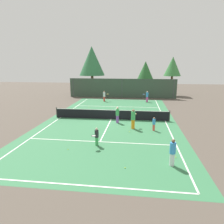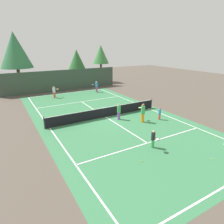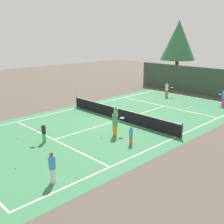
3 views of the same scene
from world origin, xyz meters
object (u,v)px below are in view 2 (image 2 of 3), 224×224
(tennis_ball_4, at_px, (216,137))
(player_0, at_px, (54,92))
(tennis_ball_7, at_px, (212,159))
(tennis_ball_1, at_px, (50,115))
(tennis_ball_3, at_px, (82,107))
(player_4, at_px, (119,111))
(player_3, at_px, (96,86))
(ball_crate, at_px, (96,111))
(player_5, at_px, (153,139))
(tennis_ball_9, at_px, (130,101))
(tennis_ball_0, at_px, (128,101))
(player_2, at_px, (160,114))
(tennis_ball_6, at_px, (54,108))
(tennis_ball_5, at_px, (97,100))
(tennis_ball_8, at_px, (147,126))
(tennis_ball_2, at_px, (142,161))
(player_6, at_px, (143,113))

(tennis_ball_4, bearing_deg, player_0, 112.07)
(player_0, xyz_separation_m, tennis_ball_7, (4.48, -20.24, -0.80))
(tennis_ball_1, bearing_deg, tennis_ball_3, 13.79)
(player_4, relative_size, tennis_ball_7, 23.93)
(player_3, xyz_separation_m, ball_crate, (-4.39, -8.86, -0.67))
(player_5, bearing_deg, tennis_ball_9, 62.40)
(player_5, relative_size, tennis_ball_0, 19.64)
(player_2, xyz_separation_m, tennis_ball_4, (0.99, -5.17, -0.57))
(player_5, relative_size, tennis_ball_7, 19.64)
(player_3, relative_size, player_5, 1.27)
(player_0, distance_m, player_4, 11.79)
(ball_crate, bearing_deg, tennis_ball_7, -78.29)
(player_2, bearing_deg, tennis_ball_6, 131.77)
(tennis_ball_5, relative_size, tennis_ball_6, 1.00)
(tennis_ball_8, bearing_deg, tennis_ball_3, 108.73)
(tennis_ball_4, distance_m, tennis_ball_7, 3.48)
(player_4, xyz_separation_m, tennis_ball_9, (4.63, 4.69, -0.78))
(tennis_ball_2, bearing_deg, ball_crate, 80.84)
(tennis_ball_0, distance_m, tennis_ball_2, 13.51)
(tennis_ball_6, distance_m, tennis_ball_9, 9.36)
(ball_crate, relative_size, tennis_ball_8, 6.45)
(tennis_ball_7, distance_m, tennis_ball_8, 6.17)
(tennis_ball_8, bearing_deg, player_5, -124.61)
(tennis_ball_2, height_order, tennis_ball_9, same)
(ball_crate, xyz_separation_m, tennis_ball_0, (5.44, 1.93, -0.15))
(player_6, bearing_deg, player_3, 82.55)
(ball_crate, height_order, tennis_ball_9, ball_crate)
(player_5, relative_size, tennis_ball_9, 19.64)
(tennis_ball_7, bearing_deg, player_3, 84.49)
(tennis_ball_6, xyz_separation_m, tennis_ball_7, (5.80, -15.67, 0.00))
(player_2, distance_m, tennis_ball_5, 9.68)
(player_6, xyz_separation_m, tennis_ball_0, (2.78, 6.35, -0.88))
(player_3, bearing_deg, player_4, -105.82)
(player_0, distance_m, tennis_ball_4, 19.99)
(ball_crate, distance_m, tennis_ball_9, 6.05)
(tennis_ball_5, relative_size, tennis_ball_8, 1.00)
(player_6, bearing_deg, tennis_ball_2, -128.92)
(player_0, bearing_deg, tennis_ball_0, -41.57)
(tennis_ball_5, distance_m, tennis_ball_7, 16.35)
(tennis_ball_3, relative_size, tennis_ball_8, 1.00)
(player_2, distance_m, tennis_ball_1, 10.98)
(tennis_ball_0, relative_size, tennis_ball_5, 1.00)
(player_2, height_order, tennis_ball_5, player_2)
(tennis_ball_5, bearing_deg, tennis_ball_4, -78.47)
(player_2, relative_size, tennis_ball_5, 17.88)
(tennis_ball_1, relative_size, tennis_ball_8, 1.00)
(tennis_ball_4, xyz_separation_m, tennis_ball_7, (-3.02, -1.72, 0.00))
(player_2, xyz_separation_m, tennis_ball_6, (-7.84, 8.77, -0.57))
(tennis_ball_4, bearing_deg, player_6, 116.80)
(tennis_ball_8, bearing_deg, player_0, 107.58)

